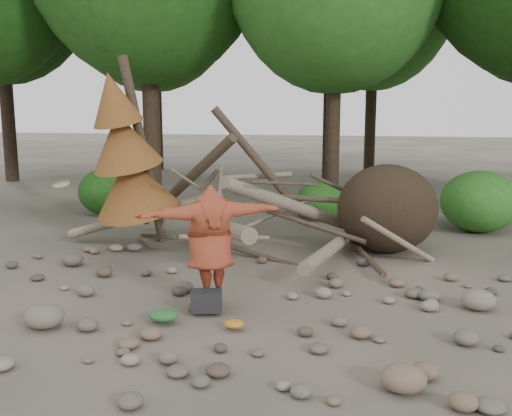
# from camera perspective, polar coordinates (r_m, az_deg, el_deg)

# --- Properties ---
(ground) EXTENTS (120.00, 120.00, 0.00)m
(ground) POSITION_cam_1_polar(r_m,az_deg,el_deg) (9.33, -3.22, -10.03)
(ground) COLOR #514C44
(ground) RESTS_ON ground
(deadfall_pile) EXTENTS (8.55, 5.24, 3.30)m
(deadfall_pile) POSITION_cam_1_polar(r_m,az_deg,el_deg) (12.90, 10.40, -0.19)
(deadfall_pile) COLOR #332619
(deadfall_pile) RESTS_ON ground
(dead_conifer) EXTENTS (2.06, 2.16, 4.35)m
(dead_conifer) POSITION_cam_1_polar(r_m,az_deg,el_deg) (13.06, -12.76, 4.98)
(dead_conifer) COLOR #4C3F30
(dead_conifer) RESTS_ON ground
(bush_left) EXTENTS (1.80, 1.80, 1.44)m
(bush_left) POSITION_cam_1_polar(r_m,az_deg,el_deg) (17.67, -14.50, 1.60)
(bush_left) COLOR #1E5216
(bush_left) RESTS_ON ground
(bush_mid) EXTENTS (1.40, 1.40, 1.12)m
(bush_mid) POSITION_cam_1_polar(r_m,az_deg,el_deg) (16.54, 6.48, 0.75)
(bush_mid) COLOR #28681E
(bush_mid) RESTS_ON ground
(bush_right) EXTENTS (2.00, 2.00, 1.60)m
(bush_right) POSITION_cam_1_polar(r_m,az_deg,el_deg) (15.88, 21.48, 0.61)
(bush_right) COLOR #327C26
(bush_right) RESTS_ON ground
(frisbee_thrower) EXTENTS (3.66, 1.72, 1.99)m
(frisbee_thrower) POSITION_cam_1_polar(r_m,az_deg,el_deg) (9.17, -4.59, -3.60)
(frisbee_thrower) COLOR #953821
(frisbee_thrower) RESTS_ON ground
(backpack) EXTENTS (0.54, 0.43, 0.32)m
(backpack) POSITION_cam_1_polar(r_m,az_deg,el_deg) (9.07, -4.95, -9.59)
(backpack) COLOR black
(backpack) RESTS_ON ground
(cloth_green) EXTENTS (0.45, 0.38, 0.17)m
(cloth_green) POSITION_cam_1_polar(r_m,az_deg,el_deg) (8.79, -9.27, -10.83)
(cloth_green) COLOR #28662E
(cloth_green) RESTS_ON ground
(cloth_orange) EXTENTS (0.31, 0.25, 0.11)m
(cloth_orange) POSITION_cam_1_polar(r_m,az_deg,el_deg) (8.44, -2.21, -11.81)
(cloth_orange) COLOR #BF7A20
(cloth_orange) RESTS_ON ground
(boulder_front_left) EXTENTS (0.60, 0.54, 0.36)m
(boulder_front_left) POSITION_cam_1_polar(r_m,az_deg,el_deg) (9.05, -20.44, -10.10)
(boulder_front_left) COLOR slate
(boulder_front_left) RESTS_ON ground
(boulder_front_right) EXTENTS (0.53, 0.48, 0.32)m
(boulder_front_right) POSITION_cam_1_polar(r_m,az_deg,el_deg) (6.96, 14.52, -16.16)
(boulder_front_right) COLOR #816450
(boulder_front_right) RESTS_ON ground
(boulder_mid_right) EXTENTS (0.55, 0.49, 0.33)m
(boulder_mid_right) POSITION_cam_1_polar(r_m,az_deg,el_deg) (9.88, 21.37, -8.55)
(boulder_mid_right) COLOR gray
(boulder_mid_right) RESTS_ON ground
(boulder_mid_left) EXTENTS (0.44, 0.40, 0.27)m
(boulder_mid_left) POSITION_cam_1_polar(r_m,az_deg,el_deg) (12.29, -17.86, -4.93)
(boulder_mid_left) COLOR #5E554F
(boulder_mid_left) RESTS_ON ground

